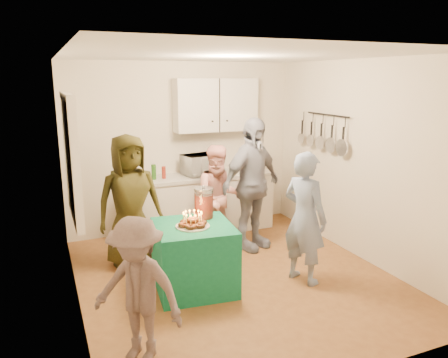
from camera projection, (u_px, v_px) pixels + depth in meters
name	position (u px, v px, depth m)	size (l,w,h in m)	color
floor	(235.00, 277.00, 5.30)	(4.00, 4.00, 0.00)	brown
ceiling	(237.00, 55.00, 4.70)	(4.00, 4.00, 0.00)	white
back_wall	(183.00, 147.00, 6.79)	(3.60, 3.60, 0.00)	silver
left_wall	(71.00, 188.00, 4.32)	(4.00, 4.00, 0.00)	silver
right_wall	(361.00, 161.00, 5.69)	(4.00, 4.00, 0.00)	silver
window_night	(70.00, 158.00, 4.54)	(0.04, 1.00, 1.20)	black
counter	(202.00, 205.00, 6.80)	(2.20, 0.58, 0.86)	white
countertop	(202.00, 176.00, 6.69)	(2.24, 0.62, 0.05)	beige
upper_cabinet	(216.00, 105.00, 6.70)	(1.30, 0.30, 0.80)	white
pot_rack	(325.00, 132.00, 6.21)	(0.12, 1.00, 0.60)	black
microwave	(202.00, 165.00, 6.66)	(0.57, 0.38, 0.31)	white
party_table	(194.00, 257.00, 4.94)	(0.85, 0.85, 0.76)	#106E49
donut_cake	(193.00, 219.00, 4.79)	(0.38, 0.38, 0.18)	#381C0C
punch_jar	(204.00, 204.00, 5.08)	(0.22, 0.22, 0.34)	red
man_birthday	(305.00, 218.00, 5.04)	(0.57, 0.37, 1.56)	#8295BD
woman_back_left	(130.00, 202.00, 5.46)	(0.83, 0.54, 1.70)	#4F4916
woman_back_center	(220.00, 198.00, 6.05)	(0.72, 0.56, 1.47)	#ED7D7C
woman_back_right	(252.00, 185.00, 6.01)	(1.08, 0.45, 1.85)	#101738
child_near_left	(138.00, 290.00, 3.63)	(0.83, 0.47, 1.28)	brown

